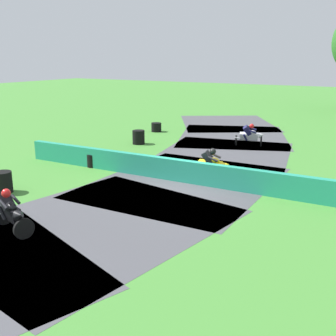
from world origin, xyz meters
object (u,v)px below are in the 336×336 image
tire_stack_extra_a (156,127)px  motorcycle_trailing_white (250,135)px  motorcycle_lead_black (11,211)px  tire_stack_far (139,137)px  tire_stack_mid_b (94,160)px  motorcycle_chase_yellow (212,165)px  tire_stack_mid_a (3,182)px

tire_stack_extra_a → motorcycle_trailing_white: bearing=-11.1°
motorcycle_lead_black → tire_stack_extra_a: size_ratio=2.51×
tire_stack_far → tire_stack_extra_a: 4.19m
tire_stack_mid_b → tire_stack_extra_a: bearing=104.1°
motorcycle_chase_yellow → motorcycle_trailing_white: (-0.88, 7.16, -0.02)m
tire_stack_mid_b → tire_stack_far: tire_stack_far is taller
motorcycle_chase_yellow → tire_stack_far: 8.10m
motorcycle_lead_black → motorcycle_trailing_white: motorcycle_lead_black is taller
motorcycle_lead_black → tire_stack_far: size_ratio=2.12×
motorcycle_chase_yellow → tire_stack_mid_a: 8.14m
motorcycle_lead_black → motorcycle_chase_yellow: motorcycle_lead_black is taller
tire_stack_mid_a → motorcycle_lead_black: bearing=-35.5°
motorcycle_trailing_white → motorcycle_lead_black: bearing=-97.2°
motorcycle_trailing_white → tire_stack_far: bearing=-155.8°
motorcycle_chase_yellow → tire_stack_far: size_ratio=2.10×
tire_stack_far → tire_stack_mid_b: bearing=-78.5°
tire_stack_mid_a → tire_stack_far: same height
motorcycle_lead_black → motorcycle_chase_yellow: (2.78, 7.76, -0.00)m
tire_stack_mid_b → motorcycle_chase_yellow: bearing=7.6°
tire_stack_mid_a → tire_stack_mid_b: bearing=84.4°
motorcycle_chase_yellow → tire_stack_extra_a: bearing=132.9°
motorcycle_chase_yellow → tire_stack_extra_a: size_ratio=2.50×
tire_stack_extra_a → tire_stack_far: bearing=-72.6°
motorcycle_lead_black → motorcycle_chase_yellow: 8.24m
tire_stack_mid_a → tire_stack_mid_b: size_ratio=1.26×
motorcycle_lead_black → tire_stack_mid_a: size_ratio=2.12×
motorcycle_chase_yellow → tire_stack_mid_a: (-6.07, -5.41, -0.25)m
tire_stack_mid_a → motorcycle_chase_yellow: bearing=41.7°
motorcycle_lead_black → tire_stack_mid_b: size_ratio=2.66×
tire_stack_mid_a → tire_stack_mid_b: tire_stack_mid_a is taller
motorcycle_chase_yellow → tire_stack_mid_a: bearing=-138.3°
motorcycle_trailing_white → tire_stack_mid_a: (-5.19, -12.56, -0.23)m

